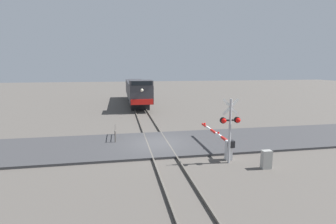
{
  "coord_description": "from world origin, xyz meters",
  "views": [
    {
      "loc": [
        -2.55,
        -17.67,
        5.45
      ],
      "look_at": [
        1.05,
        1.64,
        2.03
      ],
      "focal_mm": 28.04,
      "sensor_mm": 36.0,
      "label": 1
    }
  ],
  "objects": [
    {
      "name": "rail_track_right",
      "position": [
        0.72,
        0.0,
        0.07
      ],
      "size": [
        0.08,
        80.0,
        0.15
      ],
      "primitive_type": "cube",
      "color": "#59544C",
      "rests_on": "ground_plane"
    },
    {
      "name": "locomotive",
      "position": [
        0.0,
        20.89,
        2.0
      ],
      "size": [
        2.75,
        17.67,
        3.83
      ],
      "color": "black",
      "rests_on": "ground_plane"
    },
    {
      "name": "ground_plane",
      "position": [
        0.0,
        0.0,
        0.0
      ],
      "size": [
        160.0,
        160.0,
        0.0
      ],
      "primitive_type": "plane",
      "color": "#514C47"
    },
    {
      "name": "guard_railing",
      "position": [
        -2.94,
        1.76,
        0.61
      ],
      "size": [
        0.08,
        2.24,
        0.95
      ],
      "color": "#4C4742",
      "rests_on": "ground_plane"
    },
    {
      "name": "utility_cabinet",
      "position": [
        5.14,
        -5.4,
        0.51
      ],
      "size": [
        0.52,
        0.34,
        1.01
      ],
      "primitive_type": "cube",
      "color": "#999993",
      "rests_on": "ground_plane"
    },
    {
      "name": "crossing_signal",
      "position": [
        3.49,
        -4.25,
        2.28
      ],
      "size": [
        1.18,
        0.33,
        3.72
      ],
      "color": "#ADADB2",
      "rests_on": "ground_plane"
    },
    {
      "name": "rail_track_left",
      "position": [
        -0.72,
        0.0,
        0.07
      ],
      "size": [
        0.08,
        80.0,
        0.15
      ],
      "primitive_type": "cube",
      "color": "#59544C",
      "rests_on": "ground_plane"
    },
    {
      "name": "crossing_gate",
      "position": [
        3.68,
        -3.07,
        0.8
      ],
      "size": [
        0.36,
        5.58,
        1.29
      ],
      "color": "silver",
      "rests_on": "ground_plane"
    },
    {
      "name": "road_surface",
      "position": [
        0.0,
        0.0,
        0.07
      ],
      "size": [
        36.0,
        6.05,
        0.15
      ],
      "primitive_type": "cube",
      "color": "#38383A",
      "rests_on": "ground_plane"
    }
  ]
}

